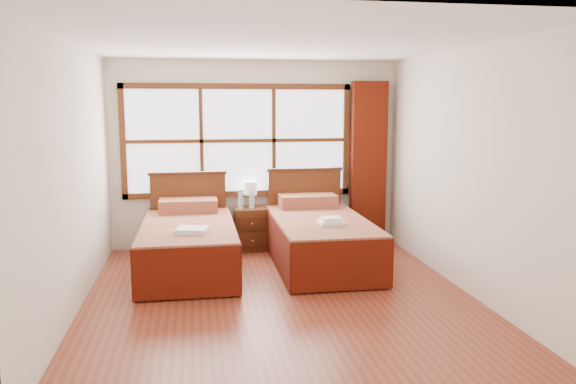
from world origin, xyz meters
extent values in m
plane|color=brown|center=(0.00, 0.00, 0.00)|extent=(4.50, 4.50, 0.00)
plane|color=white|center=(0.00, 0.00, 2.60)|extent=(4.50, 4.50, 0.00)
plane|color=silver|center=(0.00, 2.25, 1.30)|extent=(4.00, 0.00, 4.00)
plane|color=silver|center=(-2.00, 0.00, 1.30)|extent=(0.00, 4.50, 4.50)
plane|color=silver|center=(2.00, 0.00, 1.30)|extent=(0.00, 4.50, 4.50)
cube|color=white|center=(-0.25, 2.22, 1.50)|extent=(3.00, 0.02, 1.40)
cube|color=#502711|center=(-0.25, 2.20, 0.76)|extent=(3.16, 0.06, 0.08)
cube|color=#502711|center=(-0.25, 2.20, 2.24)|extent=(3.16, 0.06, 0.08)
cube|color=#502711|center=(-1.79, 2.20, 1.50)|extent=(0.08, 0.06, 1.56)
cube|color=#502711|center=(1.29, 2.20, 1.50)|extent=(0.08, 0.06, 1.56)
cube|color=#502711|center=(-0.75, 2.20, 1.50)|extent=(0.05, 0.05, 1.40)
cube|color=#502711|center=(0.25, 2.20, 1.50)|extent=(0.05, 0.05, 1.40)
cube|color=#502711|center=(-0.25, 2.20, 1.50)|extent=(3.00, 0.05, 0.05)
cube|color=#5B1709|center=(1.60, 2.11, 1.17)|extent=(0.50, 0.16, 2.30)
cube|color=#3E1D0D|center=(-0.95, 1.13, 0.16)|extent=(0.97, 1.95, 0.32)
cube|color=maroon|center=(-0.95, 1.13, 0.45)|extent=(1.09, 2.16, 0.26)
cube|color=#571509|center=(-1.49, 1.13, 0.29)|extent=(0.03, 2.16, 0.54)
cube|color=#571509|center=(-0.40, 1.13, 0.29)|extent=(0.03, 2.16, 0.54)
cube|color=#571509|center=(-0.95, 0.06, 0.29)|extent=(1.09, 0.03, 0.54)
cube|color=maroon|center=(-0.95, 1.91, 0.67)|extent=(0.76, 0.44, 0.17)
cube|color=#502711|center=(-0.95, 2.14, 0.53)|extent=(1.02, 0.06, 1.06)
cube|color=#3E1D0D|center=(-0.95, 2.14, 1.07)|extent=(1.06, 0.08, 0.04)
cube|color=#3E1D0D|center=(0.68, 1.13, 0.16)|extent=(0.99, 1.99, 0.32)
cube|color=maroon|center=(0.68, 1.13, 0.46)|extent=(1.11, 2.20, 0.27)
cube|color=#571509|center=(0.12, 1.13, 0.30)|extent=(0.03, 2.20, 0.55)
cube|color=#571509|center=(1.23, 1.13, 0.30)|extent=(0.03, 2.20, 0.55)
cube|color=#571509|center=(0.68, 0.04, 0.30)|extent=(1.11, 0.03, 0.55)
cube|color=maroon|center=(0.68, 1.93, 0.68)|extent=(0.78, 0.45, 0.17)
cube|color=#502711|center=(0.68, 2.14, 0.54)|extent=(1.04, 0.06, 1.08)
cube|color=#3E1D0D|center=(0.68, 2.14, 1.09)|extent=(1.08, 0.08, 0.04)
cube|color=#502711|center=(-0.11, 2.00, 0.30)|extent=(0.44, 0.39, 0.59)
cube|color=#3E1D0D|center=(-0.11, 1.79, 0.18)|extent=(0.39, 0.02, 0.18)
cube|color=#3E1D0D|center=(-0.11, 1.79, 0.41)|extent=(0.39, 0.02, 0.18)
sphere|color=olive|center=(-0.11, 1.77, 0.18)|extent=(0.03, 0.03, 0.03)
sphere|color=olive|center=(-0.11, 1.77, 0.41)|extent=(0.03, 0.03, 0.03)
cube|color=white|center=(-0.90, 0.64, 0.61)|extent=(0.39, 0.36, 0.05)
cube|color=white|center=(0.73, 0.74, 0.62)|extent=(0.30, 0.26, 0.05)
cube|color=white|center=(0.73, 0.74, 0.66)|extent=(0.22, 0.19, 0.04)
cylinder|color=gold|center=(-0.10, 2.06, 0.60)|extent=(0.11, 0.11, 0.02)
cylinder|color=gold|center=(-0.10, 2.06, 0.69)|extent=(0.02, 0.02, 0.15)
cylinder|color=white|center=(-0.10, 2.06, 0.86)|extent=(0.18, 0.18, 0.18)
cylinder|color=silver|center=(-0.24, 1.96, 0.70)|extent=(0.07, 0.07, 0.22)
cylinder|color=blue|center=(-0.24, 1.96, 0.83)|extent=(0.03, 0.03, 0.03)
cylinder|color=silver|center=(-0.09, 1.99, 0.71)|extent=(0.07, 0.07, 0.23)
cylinder|color=blue|center=(-0.09, 1.99, 0.84)|extent=(0.03, 0.03, 0.03)
camera|label=1|loc=(-0.84, -5.57, 1.99)|focal=35.00mm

